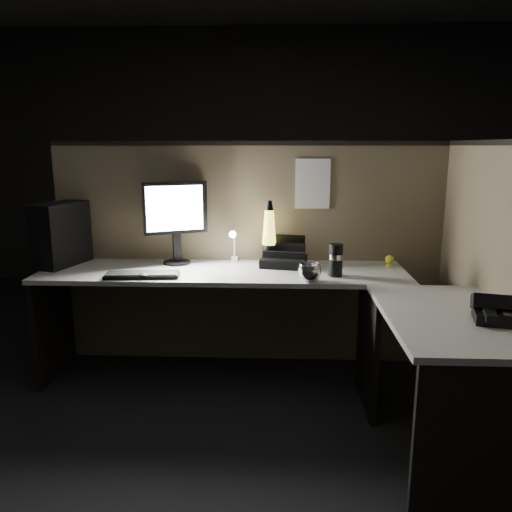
{
  "coord_description": "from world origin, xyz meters",
  "views": [
    {
      "loc": [
        0.19,
        -2.45,
        1.5
      ],
      "look_at": [
        0.07,
        0.35,
        0.88
      ],
      "focal_mm": 35.0,
      "sensor_mm": 36.0,
      "label": 1
    }
  ],
  "objects_px": {
    "pc_tower": "(61,234)",
    "lava_lamp": "(269,238)",
    "desk_phone": "(498,310)",
    "monitor": "(176,215)",
    "keyboard": "(142,275)"
  },
  "relations": [
    {
      "from": "pc_tower",
      "to": "lava_lamp",
      "type": "xyz_separation_m",
      "value": [
        1.36,
        0.08,
        -0.03
      ]
    },
    {
      "from": "pc_tower",
      "to": "desk_phone",
      "type": "height_order",
      "value": "pc_tower"
    },
    {
      "from": "monitor",
      "to": "pc_tower",
      "type": "bearing_deg",
      "value": 162.5
    },
    {
      "from": "pc_tower",
      "to": "keyboard",
      "type": "bearing_deg",
      "value": -9.27
    },
    {
      "from": "desk_phone",
      "to": "lava_lamp",
      "type": "bearing_deg",
      "value": 148.75
    },
    {
      "from": "keyboard",
      "to": "lava_lamp",
      "type": "distance_m",
      "value": 0.86
    },
    {
      "from": "keyboard",
      "to": "desk_phone",
      "type": "height_order",
      "value": "desk_phone"
    },
    {
      "from": "desk_phone",
      "to": "keyboard",
      "type": "bearing_deg",
      "value": 173.16
    },
    {
      "from": "pc_tower",
      "to": "desk_phone",
      "type": "relative_size",
      "value": 1.63
    },
    {
      "from": "pc_tower",
      "to": "keyboard",
      "type": "height_order",
      "value": "pc_tower"
    },
    {
      "from": "pc_tower",
      "to": "keyboard",
      "type": "distance_m",
      "value": 0.7
    },
    {
      "from": "pc_tower",
      "to": "lava_lamp",
      "type": "relative_size",
      "value": 0.98
    },
    {
      "from": "monitor",
      "to": "lava_lamp",
      "type": "height_order",
      "value": "monitor"
    },
    {
      "from": "monitor",
      "to": "lava_lamp",
      "type": "relative_size",
      "value": 1.28
    },
    {
      "from": "monitor",
      "to": "lava_lamp",
      "type": "xyz_separation_m",
      "value": [
        0.62,
        0.0,
        -0.15
      ]
    }
  ]
}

